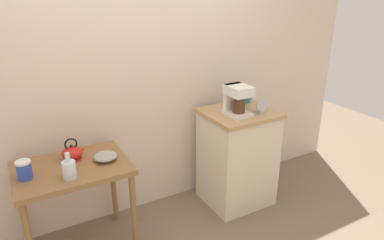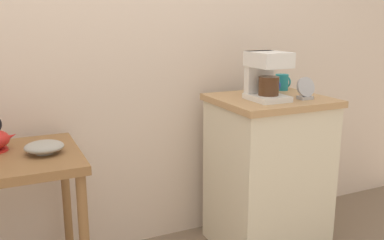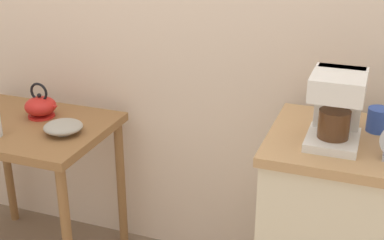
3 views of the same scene
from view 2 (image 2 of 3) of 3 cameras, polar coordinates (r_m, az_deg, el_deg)
back_wall at (r=2.46m, az=-8.42°, el=14.69°), size 4.40×0.10×2.80m
kitchen_counter at (r=2.55m, az=10.10°, el=-7.05°), size 0.62×0.55×0.91m
bowl_stoneware at (r=2.01m, az=-19.21°, el=-3.42°), size 0.17×0.17×0.06m
coffee_maker at (r=2.33m, az=9.85°, el=6.13°), size 0.18×0.22×0.26m
mug_blue at (r=2.55m, az=10.59°, el=4.52°), size 0.09×0.08×0.09m
mug_dark_teal at (r=2.68m, az=11.99°, el=4.98°), size 0.09×0.08×0.10m
table_clock at (r=2.40m, az=14.98°, el=3.98°), size 0.11×0.05×0.12m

